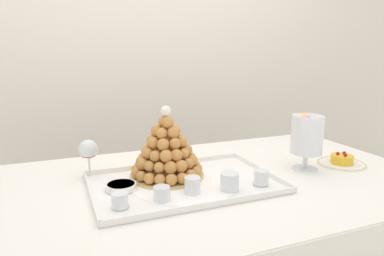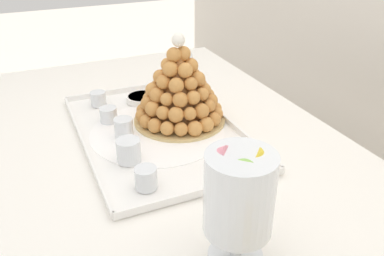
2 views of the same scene
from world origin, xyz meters
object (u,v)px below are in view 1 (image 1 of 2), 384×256
Objects in this scene: dessert_cup_mid_left at (162,194)px; wine_glass at (88,151)px; dessert_cup_centre at (192,186)px; macaron_goblet at (307,136)px; dessert_cup_mid_right at (230,182)px; creme_brulee_ramekin at (121,186)px; croquembouche at (167,150)px; fruit_tart_plate at (342,162)px; serving_tray at (184,183)px; dessert_cup_right at (261,178)px; dessert_cup_left at (120,201)px.

wine_glass reaches higher than dessert_cup_mid_left.
dessert_cup_centre is 0.24× the size of macaron_goblet.
dessert_cup_mid_left is at bearing -59.89° from wine_glass.
dessert_cup_mid_right is at bearing -37.65° from wine_glass.
macaron_goblet is (0.39, 0.09, 0.11)m from dessert_cup_mid_right.
dessert_cup_mid_left is 0.17m from creme_brulee_ramekin.
creme_brulee_ramekin is at bearing -161.61° from croquembouche.
macaron_goblet reaches higher than fruit_tart_plate.
macaron_goblet is (0.51, -0.03, 0.14)m from serving_tray.
dessert_cup_mid_left is 0.24m from dessert_cup_mid_right.
macaron_goblet reaches higher than creme_brulee_ramekin.
macaron_goblet is (0.55, -0.11, 0.03)m from croquembouche.
wine_glass is at bearing 149.63° from dessert_cup_right.
fruit_tart_plate is (0.70, -0.03, 0.01)m from serving_tray.
serving_tray is 3.32× the size of fruit_tart_plate.
creme_brulee_ramekin is at bearing -65.45° from wine_glass.
dessert_cup_right is 0.30m from macaron_goblet.
serving_tray is 0.14m from croquembouche.
dessert_cup_left is at bearing -136.68° from croquembouche.
dessert_cup_mid_left is 0.38m from wine_glass.
dessert_cup_left is at bearing -80.43° from wine_glass.
dessert_cup_mid_left is at bearing -53.33° from creme_brulee_ramekin.
croquembouche is at bearing 43.32° from dessert_cup_left.
dessert_cup_left is at bearing -179.17° from dessert_cup_mid_left.
wine_glass reaches higher than dessert_cup_centre.
dessert_cup_left is 0.34× the size of wine_glass.
fruit_tart_plate is 1.04m from wine_glass.
dessert_cup_mid_right is (0.13, -0.02, 0.00)m from dessert_cup_centre.
dessert_cup_mid_right is at bearing -171.65° from fruit_tart_plate.
dessert_cup_right is at bearing -169.86° from fruit_tart_plate.
creme_brulee_ramekin is (-0.22, 0.02, 0.01)m from serving_tray.
dessert_cup_right is 0.27× the size of fruit_tart_plate.
fruit_tart_plate is at bearing 4.94° from dessert_cup_left.
dessert_cup_mid_right is 0.32× the size of fruit_tart_plate.
dessert_cup_centre is (0.24, 0.02, 0.00)m from dessert_cup_left.
fruit_tart_plate is (0.82, 0.08, -0.02)m from dessert_cup_mid_left.
serving_tray is 2.78× the size of macaron_goblet.
creme_brulee_ramekin is 0.74m from macaron_goblet.
dessert_cup_right is at bearing -35.10° from croquembouche.
dessert_cup_mid_left is 0.37m from dessert_cup_right.
macaron_goblet is at bearing -11.57° from croquembouche.
wine_glass is at bearing 163.87° from macaron_goblet.
dessert_cup_left is at bearing 179.56° from dessert_cup_mid_right.
wine_glass is (-0.27, 0.12, -0.01)m from croquembouche.
dessert_cup_right is (0.25, -0.11, 0.03)m from serving_tray.
dessert_cup_centre is 1.07× the size of dessert_cup_right.
macaron_goblet is at bearing 6.66° from dessert_cup_left.
croquembouche is 1.90× the size of wine_glass.
dessert_cup_mid_right is at bearing -0.44° from dessert_cup_left.
macaron_goblet is at bearing 7.64° from dessert_cup_centre.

